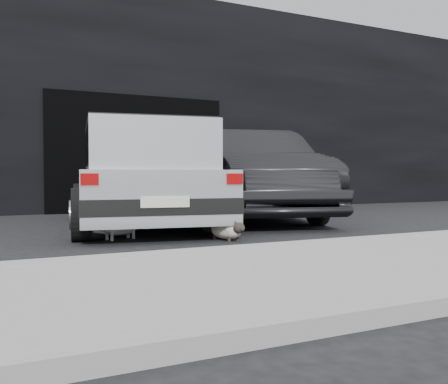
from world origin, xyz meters
name	(u,v)px	position (x,y,z in m)	size (l,w,h in m)	color
ground	(149,232)	(0.00, 0.00, 0.00)	(80.00, 80.00, 0.00)	black
building_facade	(116,110)	(1.00, 6.00, 2.50)	(34.00, 4.00, 5.00)	black
garage_opening	(138,154)	(1.00, 3.99, 1.30)	(4.00, 0.10, 2.60)	black
curb	(314,247)	(1.00, -2.60, 0.06)	(18.00, 0.25, 0.12)	gray
sidewalk	(399,266)	(1.00, -3.80, 0.06)	(18.00, 2.20, 0.11)	gray
silver_hatchback	(143,171)	(0.12, 0.65, 0.88)	(2.72, 4.62, 1.61)	silver
second_car	(249,174)	(2.39, 1.33, 0.84)	(1.78, 5.11, 1.68)	black
cat_siamese	(228,231)	(0.62, -1.32, 0.12)	(0.35, 0.78, 0.27)	beige
cat_white	(123,225)	(-0.54, -0.62, 0.18)	(0.74, 0.39, 0.36)	silver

